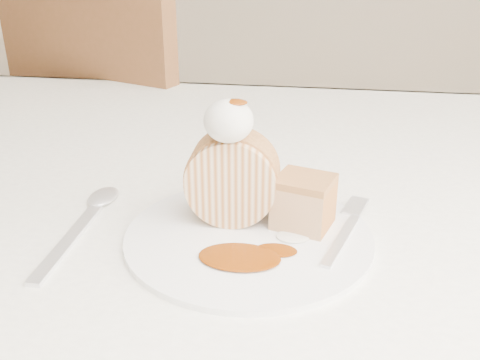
# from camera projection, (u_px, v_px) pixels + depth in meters

# --- Properties ---
(table) EXTENTS (1.40, 0.90, 0.75)m
(table) POSITION_uv_depth(u_px,v_px,m) (259.00, 238.00, 0.70)
(table) COLOR white
(table) RESTS_ON ground
(chair_far) EXTENTS (0.60, 0.60, 0.98)m
(chair_far) POSITION_uv_depth(u_px,v_px,m) (130.00, 139.00, 1.34)
(chair_far) COLOR brown
(chair_far) RESTS_ON ground
(plate) EXTENTS (0.30, 0.30, 0.01)m
(plate) POSITION_uv_depth(u_px,v_px,m) (249.00, 236.00, 0.52)
(plate) COLOR white
(plate) RESTS_ON table
(roulade_slice) EXTENTS (0.09, 0.05, 0.09)m
(roulade_slice) POSITION_uv_depth(u_px,v_px,m) (232.00, 178.00, 0.53)
(roulade_slice) COLOR #CCB28E
(roulade_slice) RESTS_ON plate
(cake_chunk) EXTENTS (0.07, 0.06, 0.04)m
(cake_chunk) POSITION_uv_depth(u_px,v_px,m) (304.00, 205.00, 0.52)
(cake_chunk) COLOR #B77A45
(cake_chunk) RESTS_ON plate
(whipped_cream) EXTENTS (0.05, 0.05, 0.04)m
(whipped_cream) POSITION_uv_depth(u_px,v_px,m) (229.00, 121.00, 0.49)
(whipped_cream) COLOR silver
(whipped_cream) RESTS_ON roulade_slice
(caramel_drizzle) EXTENTS (0.02, 0.02, 0.01)m
(caramel_drizzle) POSITION_uv_depth(u_px,v_px,m) (235.00, 97.00, 0.48)
(caramel_drizzle) COLOR #652804
(caramel_drizzle) RESTS_ON whipped_cream
(caramel_pool) EXTENTS (0.09, 0.07, 0.00)m
(caramel_pool) POSITION_uv_depth(u_px,v_px,m) (239.00, 257.00, 0.48)
(caramel_pool) COLOR #652804
(caramel_pool) RESTS_ON plate
(fork) EXTENTS (0.06, 0.14, 0.00)m
(fork) POSITION_uv_depth(u_px,v_px,m) (341.00, 240.00, 0.50)
(fork) COLOR silver
(fork) RESTS_ON plate
(spoon) EXTENTS (0.03, 0.18, 0.00)m
(spoon) POSITION_uv_depth(u_px,v_px,m) (68.00, 241.00, 0.51)
(spoon) COLOR silver
(spoon) RESTS_ON table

